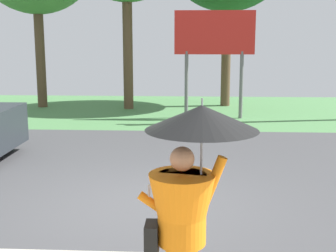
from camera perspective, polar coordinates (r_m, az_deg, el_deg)
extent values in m
cube|color=#424244|center=(9.49, -1.77, -5.68)|extent=(40.00, 8.00, 0.10)
cube|color=#4D814B|center=(17.29, 0.46, 1.85)|extent=(40.00, 8.00, 0.10)
cone|color=orange|center=(4.40, 1.68, -14.99)|extent=(0.60, 0.60, 1.45)
cylinder|color=orange|center=(4.25, 1.71, -10.12)|extent=(0.44, 0.44, 0.65)
sphere|color=tan|center=(4.10, 1.75, -4.05)|extent=(0.22, 0.22, 0.22)
cylinder|color=orange|center=(4.16, 5.62, -6.61)|extent=(0.24, 0.09, 0.45)
cylinder|color=orange|center=(4.27, -1.82, -9.55)|extent=(0.29, 0.08, 0.24)
cylinder|color=gray|center=(4.09, 4.11, -3.60)|extent=(0.02, 0.02, 0.75)
cone|color=black|center=(4.02, 4.17, 1.03)|extent=(1.00, 1.00, 0.22)
cylinder|color=gray|center=(4.01, 4.20, 2.72)|extent=(0.02, 0.02, 0.10)
cube|color=#B7B7BC|center=(4.27, -2.33, -8.17)|extent=(0.02, 0.11, 0.16)
cube|color=black|center=(4.32, -2.01, -13.70)|extent=(0.12, 0.24, 0.30)
cylinder|color=slate|center=(15.43, 2.27, 5.07)|extent=(0.12, 0.12, 2.20)
cylinder|color=slate|center=(15.51, 8.96, 4.97)|extent=(0.12, 0.12, 2.20)
cube|color=red|center=(15.37, 5.75, 11.35)|extent=(2.60, 0.10, 1.40)
cylinder|color=brown|center=(18.30, 7.14, 9.07)|extent=(0.36, 0.36, 4.22)
cylinder|color=brown|center=(18.50, -15.40, 8.56)|extent=(0.36, 0.36, 4.08)
cylinder|color=brown|center=(17.45, -4.95, 9.38)|extent=(0.36, 0.36, 4.43)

